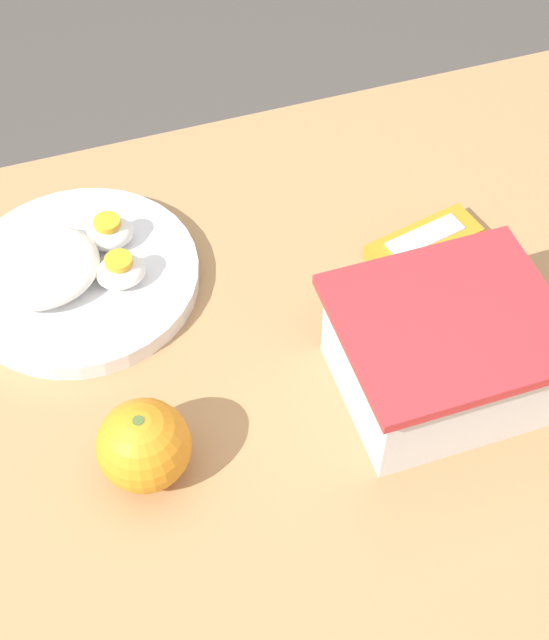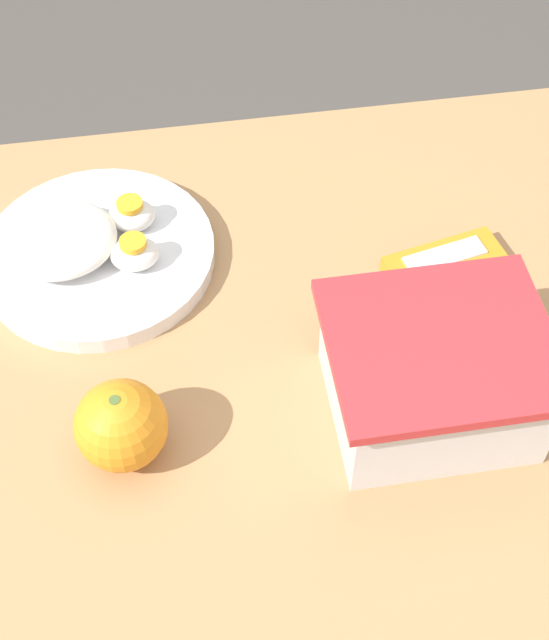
# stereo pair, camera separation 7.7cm
# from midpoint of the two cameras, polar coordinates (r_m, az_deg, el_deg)

# --- Properties ---
(table) EXTENTS (1.18, 0.65, 0.75)m
(table) POSITION_cam_midpoint_polar(r_m,az_deg,el_deg) (0.87, -3.88, -6.79)
(table) COLOR #AD7F51
(table) RESTS_ON ground_plane
(food_container) EXTENTS (0.18, 0.15, 0.09)m
(food_container) POSITION_cam_midpoint_polar(r_m,az_deg,el_deg) (0.74, 7.75, -2.59)
(food_container) COLOR white
(food_container) RESTS_ON table
(orange_fruit) EXTENTS (0.07, 0.07, 0.07)m
(orange_fruit) POSITION_cam_midpoint_polar(r_m,az_deg,el_deg) (0.71, -11.50, -8.10)
(orange_fruit) COLOR orange
(orange_fruit) RESTS_ON table
(rice_plate) EXTENTS (0.22, 0.22, 0.05)m
(rice_plate) POSITION_cam_midpoint_polar(r_m,az_deg,el_deg) (0.85, -15.38, 2.79)
(rice_plate) COLOR white
(rice_plate) RESTS_ON table
(candy_bar) EXTENTS (0.12, 0.06, 0.02)m
(candy_bar) POSITION_cam_midpoint_polar(r_m,az_deg,el_deg) (0.87, 7.04, 4.76)
(candy_bar) COLOR orange
(candy_bar) RESTS_ON table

